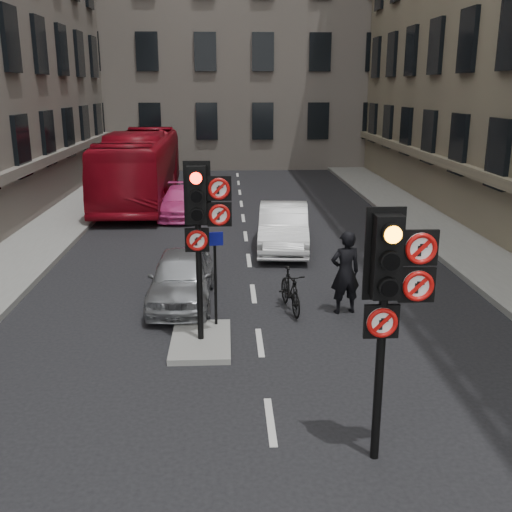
{
  "coord_description": "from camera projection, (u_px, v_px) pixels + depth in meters",
  "views": [
    {
      "loc": [
        -0.63,
        -6.27,
        5.05
      ],
      "look_at": [
        -0.21,
        2.35,
        2.6
      ],
      "focal_mm": 42.0,
      "sensor_mm": 36.0,
      "label": 1
    }
  ],
  "objects": [
    {
      "name": "car_pink",
      "position": [
        181.0,
        202.0,
        23.95
      ],
      "size": [
        1.69,
        4.05,
        1.17
      ],
      "primitive_type": "imported",
      "rotation": [
        0.0,
        0.0,
        -0.01
      ],
      "color": "#E24297",
      "rests_on": "ground"
    },
    {
      "name": "centre_island",
      "position": [
        201.0,
        341.0,
        12.17
      ],
      "size": [
        1.2,
        2.0,
        0.12
      ],
      "primitive_type": "cube",
      "color": "gray",
      "rests_on": "ground"
    },
    {
      "name": "car_white",
      "position": [
        283.0,
        227.0,
        19.08
      ],
      "size": [
        1.9,
        4.47,
        1.43
      ],
      "primitive_type": "imported",
      "rotation": [
        0.0,
        0.0,
        -0.09
      ],
      "color": "silver",
      "rests_on": "ground"
    },
    {
      "name": "bus_red",
      "position": [
        140.0,
        167.0,
        26.75
      ],
      "size": [
        2.7,
        11.26,
        3.13
      ],
      "primitive_type": "imported",
      "rotation": [
        0.0,
        0.0,
        0.01
      ],
      "color": "maroon",
      "rests_on": "ground"
    },
    {
      "name": "signal_near",
      "position": [
        391.0,
        284.0,
        7.75
      ],
      "size": [
        0.91,
        0.4,
        3.58
      ],
      "color": "black",
      "rests_on": "ground"
    },
    {
      "name": "motorcycle",
      "position": [
        290.0,
        290.0,
        13.85
      ],
      "size": [
        0.71,
        1.71,
        0.99
      ],
      "primitive_type": "imported",
      "rotation": [
        0.0,
        0.0,
        0.15
      ],
      "color": "black",
      "rests_on": "ground"
    },
    {
      "name": "pavement_right",
      "position": [
        471.0,
        246.0,
        19.28
      ],
      "size": [
        3.0,
        50.0,
        0.16
      ],
      "primitive_type": "cube",
      "color": "gray",
      "rests_on": "ground"
    },
    {
      "name": "signal_far",
      "position": [
        202.0,
        214.0,
        11.44
      ],
      "size": [
        0.91,
        0.4,
        3.58
      ],
      "color": "black",
      "rests_on": "centre_island"
    },
    {
      "name": "building_far",
      "position": [
        234.0,
        12.0,
        41.21
      ],
      "size": [
        30.0,
        14.0,
        20.0
      ],
      "primitive_type": "cube",
      "color": "#6E655D",
      "rests_on": "ground"
    },
    {
      "name": "pavement_left",
      "position": [
        17.0,
        252.0,
        18.6
      ],
      "size": [
        3.0,
        50.0,
        0.16
      ],
      "primitive_type": "cube",
      "color": "gray",
      "rests_on": "ground"
    },
    {
      "name": "ground",
      "position": [
        282.0,
        508.0,
        7.44
      ],
      "size": [
        120.0,
        120.0,
        0.0
      ],
      "primitive_type": "plane",
      "color": "black",
      "rests_on": "ground"
    },
    {
      "name": "motorcyclist",
      "position": [
        345.0,
        272.0,
        13.61
      ],
      "size": [
        0.79,
        0.6,
        1.94
      ],
      "primitive_type": "imported",
      "rotation": [
        0.0,
        0.0,
        3.35
      ],
      "color": "black",
      "rests_on": "ground"
    },
    {
      "name": "car_silver",
      "position": [
        181.0,
        277.0,
        14.37
      ],
      "size": [
        1.54,
        3.72,
        1.26
      ],
      "primitive_type": "imported",
      "rotation": [
        0.0,
        0.0,
        -0.01
      ],
      "color": "#939599",
      "rests_on": "ground"
    },
    {
      "name": "info_sign",
      "position": [
        215.0,
        266.0,
        12.51
      ],
      "size": [
        0.35,
        0.13,
        2.04
      ],
      "rotation": [
        0.0,
        0.0,
        0.15
      ],
      "color": "black",
      "rests_on": "centre_island"
    }
  ]
}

